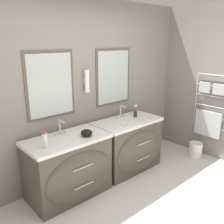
{
  "coord_description": "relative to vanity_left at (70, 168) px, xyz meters",
  "views": [
    {
      "loc": [
        -1.97,
        -1.33,
        2.03
      ],
      "look_at": [
        0.21,
        1.12,
        1.07
      ],
      "focal_mm": 40.0,
      "sensor_mm": 36.0,
      "label": 1
    }
  ],
  "objects": [
    {
      "name": "soap_dish",
      "position": [
        0.89,
        -0.13,
        0.42
      ],
      "size": [
        0.11,
        0.08,
        0.04
      ],
      "color": "white",
      "rests_on": "vanity_right"
    },
    {
      "name": "toiletry_bottle",
      "position": [
        -0.34,
        -0.06,
        0.5
      ],
      "size": [
        0.06,
        0.06,
        0.2
      ],
      "color": "silver",
      "rests_on": "vanity_left"
    },
    {
      "name": "faucet_right",
      "position": [
        1.1,
        0.18,
        0.51
      ],
      "size": [
        0.17,
        0.13,
        0.21
      ],
      "color": "silver",
      "rests_on": "vanity_right"
    },
    {
      "name": "flower_vase",
      "position": [
        1.31,
        0.07,
        0.5
      ],
      "size": [
        0.06,
        0.06,
        0.22
      ],
      "color": "#332D2D",
      "rests_on": "vanity_right"
    },
    {
      "name": "amenity_bowl",
      "position": [
        0.23,
        -0.08,
        0.45
      ],
      "size": [
        0.15,
        0.15,
        0.09
      ],
      "color": "black",
      "rests_on": "vanity_left"
    },
    {
      "name": "wall_right",
      "position": [
        2.56,
        -0.51,
        0.88
      ],
      "size": [
        0.13,
        3.4,
        2.6
      ],
      "color": "gray",
      "rests_on": "ground_plane"
    },
    {
      "name": "vanity_left",
      "position": [
        0.0,
        0.0,
        0.0
      ],
      "size": [
        1.08,
        0.65,
        0.82
      ],
      "color": "#4C4238",
      "rests_on": "ground_plane"
    },
    {
      "name": "faucet_left",
      "position": [
        0.0,
        0.18,
        0.51
      ],
      "size": [
        0.17,
        0.13,
        0.21
      ],
      "color": "silver",
      "rests_on": "vanity_left"
    },
    {
      "name": "vanity_right",
      "position": [
        1.1,
        0.0,
        0.0
      ],
      "size": [
        1.08,
        0.65,
        0.82
      ],
      "color": "#4C4238",
      "rests_on": "ground_plane"
    },
    {
      "name": "wall_back",
      "position": [
        0.44,
        0.4,
        0.89
      ],
      "size": [
        5.8,
        0.15,
        2.6
      ],
      "color": "gray",
      "rests_on": "ground_plane"
    },
    {
      "name": "waste_bin",
      "position": [
        2.28,
        -0.51,
        -0.27
      ],
      "size": [
        0.23,
        0.23,
        0.27
      ],
      "color": "silver",
      "rests_on": "ground_plane"
    }
  ]
}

